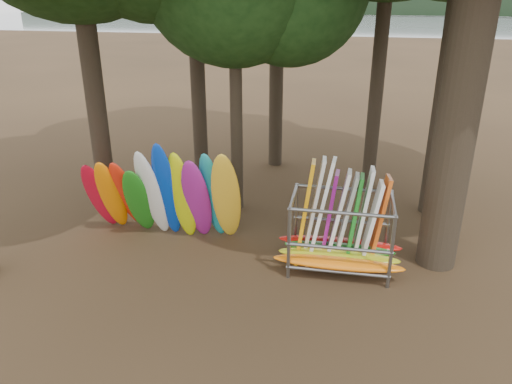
# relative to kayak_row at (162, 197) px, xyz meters

# --- Properties ---
(ground) EXTENTS (120.00, 120.00, 0.00)m
(ground) POSITION_rel_kayak_row_xyz_m (2.67, -0.87, -1.33)
(ground) COLOR #47331E
(ground) RESTS_ON ground
(lake) EXTENTS (160.00, 160.00, 0.00)m
(lake) POSITION_rel_kayak_row_xyz_m (2.67, 59.13, -1.33)
(lake) COLOR gray
(lake) RESTS_ON ground
(far_shore) EXTENTS (160.00, 4.00, 4.00)m
(far_shore) POSITION_rel_kayak_row_xyz_m (2.67, 109.13, 0.67)
(far_shore) COLOR black
(far_shore) RESTS_ON ground
(kayak_row) EXTENTS (4.63, 1.93, 3.19)m
(kayak_row) POSITION_rel_kayak_row_xyz_m (0.00, 0.00, 0.00)
(kayak_row) COLOR red
(kayak_row) RESTS_ON ground
(storage_rack) EXTENTS (3.24, 1.58, 2.89)m
(storage_rack) POSITION_rel_kayak_row_xyz_m (4.88, -0.56, -0.41)
(storage_rack) COLOR slate
(storage_rack) RESTS_ON ground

